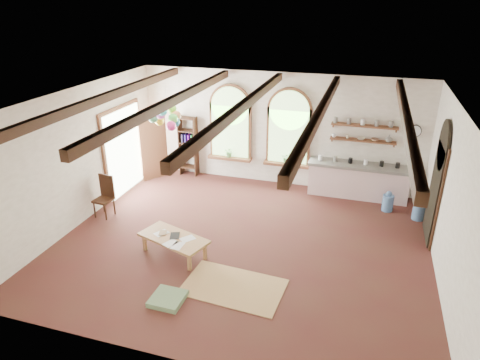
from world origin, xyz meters
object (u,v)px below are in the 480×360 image
at_px(coffee_table, 174,239).
at_px(side_chair, 105,204).
at_px(balloon_cluster, 167,116).
at_px(kitchen_counter, 358,180).

relative_size(coffee_table, side_chair, 1.56).
distance_m(coffee_table, side_chair, 2.64).
xyz_separation_m(coffee_table, balloon_cluster, (-1.16, 2.35, 1.95)).
relative_size(kitchen_counter, balloon_cluster, 2.33).
relative_size(side_chair, balloon_cluster, 0.91).
bearing_deg(coffee_table, kitchen_counter, 48.92).
relative_size(kitchen_counter, side_chair, 2.57).
bearing_deg(balloon_cluster, side_chair, -134.60).
distance_m(kitchen_counter, balloon_cluster, 5.34).
relative_size(coffee_table, balloon_cluster, 1.41).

